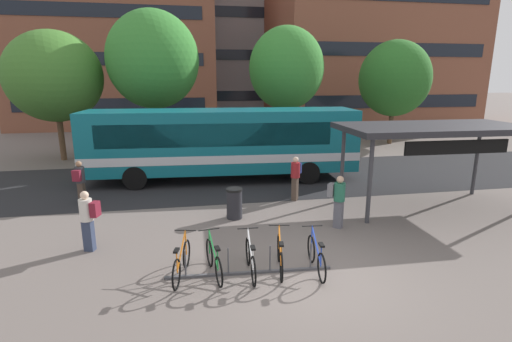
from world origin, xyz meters
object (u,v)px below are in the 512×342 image
Objects in this scene: trash_bin at (234,203)px; street_tree_0 at (153,60)px; commuter_grey_pack_0 at (338,198)px; commuter_navy_pack_1 at (296,175)px; parked_bicycle_blue_4 at (316,257)px; commuter_maroon_pack_3 at (80,180)px; parked_bicycle_orange_3 at (280,256)px; street_tree_3 at (286,68)px; parked_bicycle_white_2 at (251,260)px; street_tree_1 at (54,77)px; street_tree_2 at (395,79)px; commuter_maroon_pack_2 at (88,217)px; city_bus at (224,142)px; parked_bicycle_orange_0 at (182,262)px; transit_shelter at (434,131)px; parked_bicycle_green_1 at (214,261)px.

trash_bin is 0.12× the size of street_tree_0.
commuter_navy_pack_1 is at bearing 142.29° from commuter_grey_pack_0.
commuter_maroon_pack_3 reaches higher than parked_bicycle_blue_4.
parked_bicycle_orange_3 is 1.05× the size of commuter_maroon_pack_3.
street_tree_3 reaches higher than commuter_navy_pack_1.
commuter_maroon_pack_3 reaches higher than parked_bicycle_white_2.
street_tree_1 is 21.35m from street_tree_2.
street_tree_2 is at bearing -50.65° from commuter_maroon_pack_3.
parked_bicycle_white_2 is 1.67× the size of trash_bin.
commuter_maroon_pack_2 reaches higher than commuter_maroon_pack_3.
city_bus is at bearing -110.64° from commuter_navy_pack_1.
city_bus is 7.25× the size of commuter_grey_pack_0.
commuter_navy_pack_1 reaches higher than commuter_grey_pack_0.
parked_bicycle_orange_0 is 16.74m from street_tree_3.
parked_bicycle_orange_3 is 0.24× the size of street_tree_2.
commuter_maroon_pack_3 is (-8.48, 3.93, -0.04)m from commuter_grey_pack_0.
commuter_navy_pack_1 is (-0.51, 2.95, 0.01)m from commuter_grey_pack_0.
commuter_maroon_pack_2 is 13.37m from street_tree_0.
street_tree_2 is (15.95, 2.12, -1.02)m from street_tree_0.
commuter_maroon_pack_2 is at bearing -124.37° from street_tree_3.
commuter_navy_pack_1 is (4.26, 5.23, 0.60)m from parked_bicycle_orange_0.
commuter_grey_pack_0 is 17.66m from street_tree_2.
street_tree_0 is at bearing 13.87° from parked_bicycle_white_2.
commuter_grey_pack_0 is 0.99× the size of commuter_navy_pack_1.
parked_bicycle_blue_4 is 4.24m from trash_bin.
commuter_maroon_pack_2 is 14.00m from street_tree_1.
commuter_maroon_pack_2 is at bearing 73.50° from parked_bicycle_blue_4.
parked_bicycle_blue_4 is 6.09m from commuter_maroon_pack_2.
street_tree_1 reaches higher than city_bus.
commuter_navy_pack_1 is 0.22× the size of street_tree_3.
parked_bicycle_orange_0 is 1.62m from parked_bicycle_white_2.
parked_bicycle_blue_4 is 3.07m from commuter_grey_pack_0.
commuter_maroon_pack_2 is (-4.06, 2.08, 0.59)m from parked_bicycle_white_2.
commuter_navy_pack_1 is 8.03m from commuter_maroon_pack_3.
transit_shelter reaches higher than commuter_maroon_pack_2.
commuter_maroon_pack_2 is at bearing -71.43° from street_tree_1.
street_tree_3 is at bearing -6.90° from parked_bicycle_blue_4.
parked_bicycle_orange_0 is 1.04× the size of commuter_maroon_pack_3.
street_tree_1 is at bearing 41.72° from parked_bicycle_orange_3.
transit_shelter reaches higher than commuter_maroon_pack_3.
commuter_maroon_pack_3 is 0.21× the size of street_tree_3.
commuter_maroon_pack_2 is 0.24× the size of street_tree_1.
parked_bicycle_white_2 is 0.23× the size of street_tree_3.
city_bus reaches higher than commuter_grey_pack_0.
city_bus is 8.95m from parked_bicycle_green_1.
city_bus is 7.61m from street_tree_0.
street_tree_3 is (-2.38, 11.22, 2.33)m from transit_shelter.
street_tree_1 is 1.00× the size of street_tree_2.
parked_bicycle_orange_0 is 4.06m from trash_bin.
parked_bicycle_blue_4 is (1.32, -9.00, -1.39)m from city_bus.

